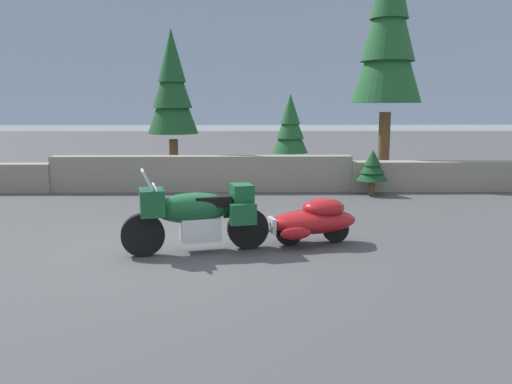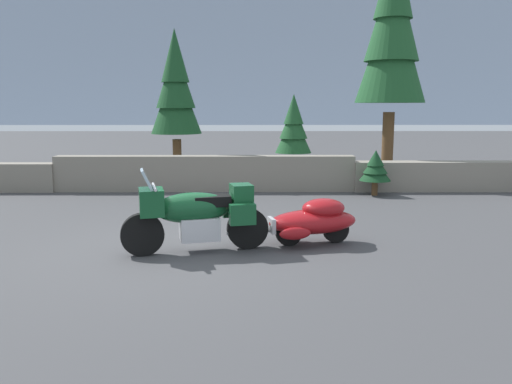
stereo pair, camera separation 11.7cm
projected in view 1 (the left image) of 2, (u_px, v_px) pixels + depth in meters
ground_plane at (173, 250)px, 8.29m from camera, size 80.00×80.00×0.00m
stone_guard_wall at (224, 176)px, 13.97m from camera, size 24.00×0.60×0.95m
distant_ridgeline at (239, 76)px, 101.47m from camera, size 240.00×80.00×16.00m
touring_motorcycle at (196, 213)px, 8.06m from camera, size 2.28×1.07×1.33m
car_shaped_trailer at (314, 220)px, 8.59m from camera, size 2.22×1.05×0.76m
pine_tree_tall at (389, 27)px, 15.15m from camera, size 2.05×2.05×7.24m
pine_tree_secondary at (290, 127)px, 15.75m from camera, size 1.10×1.10×2.63m
pine_tree_far_right at (172, 87)px, 15.13m from camera, size 1.49×1.49×4.49m
pine_sapling_near at (373, 167)px, 13.30m from camera, size 0.80×0.80×1.17m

